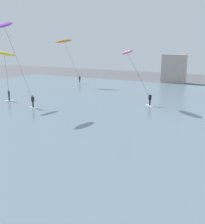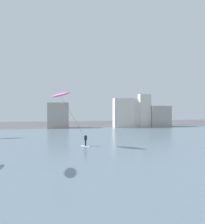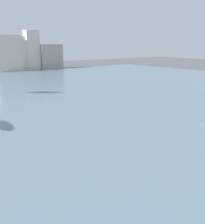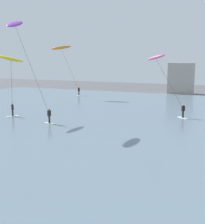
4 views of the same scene
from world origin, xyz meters
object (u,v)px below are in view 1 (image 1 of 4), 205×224
Objects in this scene: kitesurfer_pink at (129,56)px; kitesurfer_purple at (6,31)px; kitesurfer_yellow at (5,58)px; kitesurfer_orange at (65,44)px.

kitesurfer_purple is (-12.47, -9.28, 3.11)m from kitesurfer_pink.
kitesurfer_purple is (2.22, -1.38, 3.38)m from kitesurfer_yellow.
kitesurfer_pink is at bearing 28.27° from kitesurfer_yellow.
kitesurfer_pink is at bearing 36.66° from kitesurfer_purple.
kitesurfer_orange is at bearing 108.98° from kitesurfer_purple.
kitesurfer_orange reaches higher than kitesurfer_yellow.
kitesurfer_orange is at bearing 149.12° from kitesurfer_pink.
kitesurfer_purple is at bearing -71.02° from kitesurfer_orange.
kitesurfer_purple is at bearing -143.34° from kitesurfer_pink.
kitesurfer_purple reaches higher than kitesurfer_orange.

